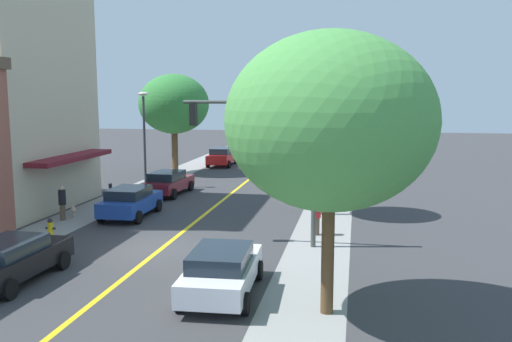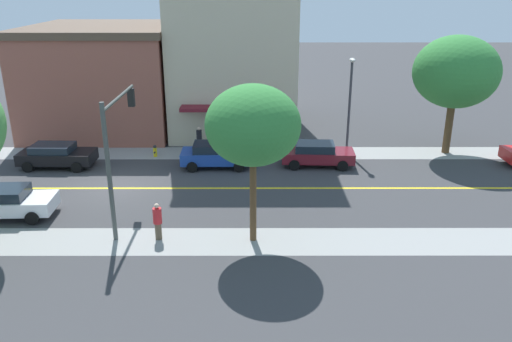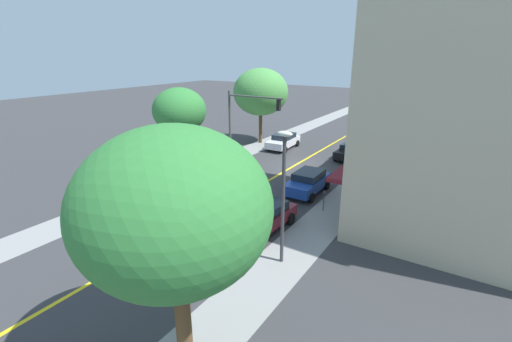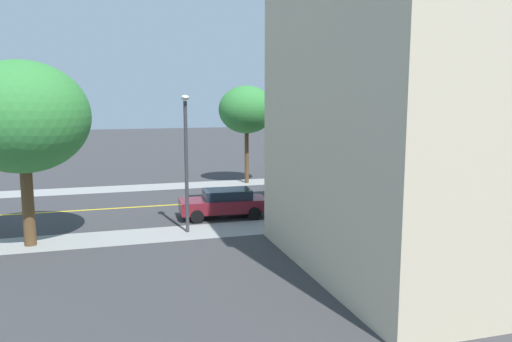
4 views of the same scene
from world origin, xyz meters
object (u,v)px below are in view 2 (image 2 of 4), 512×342
object	(u,v)px
white_sedan_right_curb	(5,202)
small_dog	(211,147)
traffic_light_mast	(117,137)
pedestrian_red_shirt	(158,221)
maroon_sedan_left_curb	(317,154)
pedestrian_black_shirt	(199,139)
street_lamp	(350,96)
street_tree_left_far	(456,72)
street_tree_right_corner	(253,126)
black_sedan_left_curb	(56,155)
parking_meter	(252,143)
fire_hydrant	(155,151)
blue_sedan_left_curb	(215,154)

from	to	relation	value
white_sedan_right_curb	small_dog	size ratio (longest dim) A/B	6.67
traffic_light_mast	pedestrian_red_shirt	distance (m)	4.15
maroon_sedan_left_curb	small_dog	bearing A→B (deg)	161.60
white_sedan_right_curb	pedestrian_red_shirt	world-z (taller)	pedestrian_red_shirt
pedestrian_black_shirt	small_dog	bearing A→B (deg)	-151.44
street_lamp	white_sedan_right_curb	distance (m)	20.61
street_tree_left_far	white_sedan_right_curb	size ratio (longest dim) A/B	1.67
street_tree_right_corner	black_sedan_left_curb	distance (m)	15.86
street_tree_left_far	black_sedan_left_curb	bearing A→B (deg)	-83.57
parking_meter	white_sedan_right_curb	xyz separation A→B (m)	(9.14, -11.75, -0.06)
street_tree_left_far	pedestrian_black_shirt	size ratio (longest dim) A/B	4.46
street_tree_left_far	fire_hydrant	bearing A→B (deg)	-87.52
white_sedan_right_curb	black_sedan_left_curb	size ratio (longest dim) A/B	1.02
fire_hydrant	parking_meter	bearing A→B (deg)	91.36
street_tree_left_far	street_lamp	xyz separation A→B (m)	(0.21, -6.59, -1.44)
street_tree_left_far	white_sedan_right_curb	xyz separation A→B (m)	(9.82, -24.56, -4.52)
parking_meter	maroon_sedan_left_curb	world-z (taller)	maroon_sedan_left_curb
pedestrian_black_shirt	black_sedan_left_curb	bearing A→B (deg)	56.60
street_tree_right_corner	small_dog	size ratio (longest dim) A/B	10.09
pedestrian_red_shirt	white_sedan_right_curb	bearing A→B (deg)	68.64
maroon_sedan_left_curb	pedestrian_red_shirt	size ratio (longest dim) A/B	2.62
street_lamp	small_dog	distance (m)	9.59
street_tree_right_corner	white_sedan_right_curb	distance (m)	12.88
street_lamp	black_sedan_left_curb	size ratio (longest dim) A/B	1.38
traffic_light_mast	maroon_sedan_left_curb	size ratio (longest dim) A/B	1.38
street_lamp	pedestrian_black_shirt	size ratio (longest dim) A/B	3.64
black_sedan_left_curb	pedestrian_red_shirt	xyz separation A→B (m)	(9.34, 7.82, 0.12)
parking_meter	pedestrian_red_shirt	bearing A→B (deg)	-19.48
parking_meter	traffic_light_mast	bearing A→B (deg)	-31.32
street_tree_left_far	parking_meter	xyz separation A→B (m)	(0.68, -12.80, -4.46)
small_dog	black_sedan_left_curb	bearing A→B (deg)	165.04
parking_meter	black_sedan_left_curb	size ratio (longest dim) A/B	0.28
maroon_sedan_left_curb	pedestrian_black_shirt	bearing A→B (deg)	162.84
black_sedan_left_curb	blue_sedan_left_curb	bearing A→B (deg)	1.45
street_tree_left_far	black_sedan_left_curb	distance (m)	25.24
street_lamp	pedestrian_red_shirt	xyz separation A→B (m)	(11.91, -10.26, -2.97)
blue_sedan_left_curb	maroon_sedan_left_curb	size ratio (longest dim) A/B	0.95
street_tree_right_corner	fire_hydrant	world-z (taller)	street_tree_right_corner
blue_sedan_left_curb	traffic_light_mast	bearing A→B (deg)	-116.72
parking_meter	blue_sedan_left_curb	size ratio (longest dim) A/B	0.30
street_tree_left_far	pedestrian_black_shirt	world-z (taller)	street_tree_left_far
parking_meter	pedestrian_red_shirt	size ratio (longest dim) A/B	0.75
parking_meter	blue_sedan_left_curb	xyz separation A→B (m)	(2.09, -2.21, -0.05)
street_tree_right_corner	blue_sedan_left_curb	world-z (taller)	street_tree_right_corner
parking_meter	street_lamp	distance (m)	6.92
street_tree_left_far	fire_hydrant	size ratio (longest dim) A/B	9.84
street_tree_right_corner	street_lamp	bearing A→B (deg)	153.02
parking_meter	maroon_sedan_left_curb	bearing A→B (deg)	64.90
street_lamp	white_sedan_right_curb	bearing A→B (deg)	-61.85
black_sedan_left_curb	maroon_sedan_left_curb	xyz separation A→B (m)	(-0.24, 15.84, -0.00)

